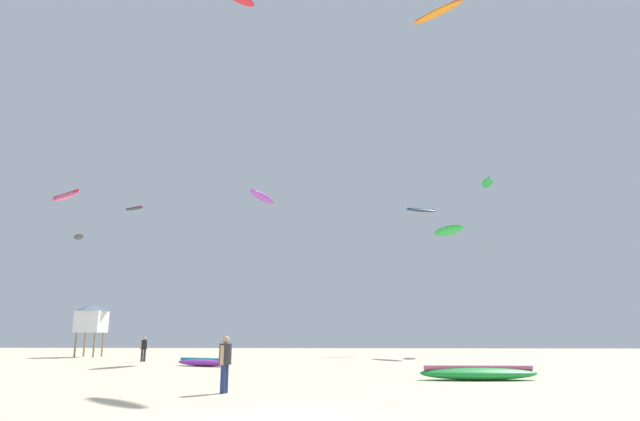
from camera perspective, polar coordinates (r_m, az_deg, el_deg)
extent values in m
cylinder|color=navy|center=(17.27, -10.11, -17.40)|extent=(0.16, 0.16, 0.84)
cylinder|color=navy|center=(17.10, -10.41, -17.43)|extent=(0.16, 0.16, 0.84)
cylinder|color=#2D2D33|center=(17.15, -10.16, -14.97)|extent=(0.38, 0.38, 0.63)
cylinder|color=tan|center=(17.35, -9.82, -15.05)|extent=(0.11, 0.11, 0.58)
cylinder|color=tan|center=(16.94, -10.51, -15.07)|extent=(0.11, 0.11, 0.58)
sphere|color=tan|center=(17.14, -10.10, -13.53)|extent=(0.23, 0.23, 0.23)
cylinder|color=#2D2D33|center=(38.04, -18.37, -14.59)|extent=(0.15, 0.15, 0.79)
cylinder|color=#2D2D33|center=(37.97, -18.63, -14.58)|extent=(0.15, 0.15, 0.79)
cylinder|color=black|center=(37.99, -18.42, -13.54)|extent=(0.36, 0.36, 0.59)
cylinder|color=tan|center=(38.07, -18.12, -13.60)|extent=(0.11, 0.11, 0.55)
cylinder|color=tan|center=(37.91, -18.73, -13.56)|extent=(0.11, 0.11, 0.55)
sphere|color=tan|center=(37.98, -18.37, -12.93)|extent=(0.21, 0.21, 0.21)
ellipsoid|color=purple|center=(31.64, -12.34, -15.70)|extent=(3.85, 2.59, 0.40)
cylinder|color=#19B29E|center=(31.63, -12.33, -15.39)|extent=(3.19, 1.65, 0.17)
ellipsoid|color=green|center=(22.60, 16.69, -16.45)|extent=(4.68, 1.53, 0.57)
cylinder|color=#E5598C|center=(22.59, 16.66, -15.92)|extent=(4.26, 0.39, 0.20)
cylinder|color=#8C704C|center=(47.92, -22.38, -13.20)|extent=(0.14, 0.14, 1.90)
cylinder|color=#8C704C|center=(46.55, -23.16, -13.16)|extent=(0.14, 0.14, 1.90)
cylinder|color=#8C704C|center=(48.55, -24.03, -13.04)|extent=(0.14, 0.14, 1.90)
cylinder|color=#8C704C|center=(47.21, -24.84, -12.99)|extent=(0.14, 0.14, 1.90)
cube|color=white|center=(47.56, -23.40, -10.94)|extent=(2.00, 2.00, 1.70)
pyramid|color=slate|center=(47.60, -23.28, -9.59)|extent=(2.30, 2.30, 0.55)
ellipsoid|color=green|center=(47.04, 13.67, -2.12)|extent=(2.74, 4.15, 0.85)
ellipsoid|color=#2D2D33|center=(58.39, -19.38, 0.21)|extent=(2.64, 1.91, 0.28)
cylinder|color=red|center=(58.41, -19.37, 0.32)|extent=(2.15, 1.27, 0.11)
ellipsoid|color=orange|center=(33.08, 12.56, 20.09)|extent=(3.06, 2.95, 0.59)
cylinder|color=#E5598C|center=(33.16, 12.54, 20.30)|extent=(2.31, 2.16, 0.14)
ellipsoid|color=#E5598C|center=(39.26, -25.73, 1.39)|extent=(3.41, 2.81, 0.87)
cylinder|color=red|center=(39.30, -25.70, 1.61)|extent=(2.70, 1.97, 0.15)
ellipsoid|color=green|center=(55.58, 17.57, 2.84)|extent=(1.38, 3.47, 0.53)
cylinder|color=#E5598C|center=(55.62, 17.56, 2.99)|extent=(0.50, 3.11, 0.15)
ellipsoid|color=#2D2D33|center=(54.42, 10.85, 0.03)|extent=(3.35, 1.85, 0.61)
cylinder|color=blue|center=(54.46, 10.84, 0.18)|extent=(2.87, 1.00, 0.14)
ellipsoid|color=#2D2D33|center=(47.85, -24.57, -2.61)|extent=(1.96, 2.46, 0.29)
ellipsoid|color=purple|center=(38.30, -6.24, 1.45)|extent=(1.91, 4.04, 0.62)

